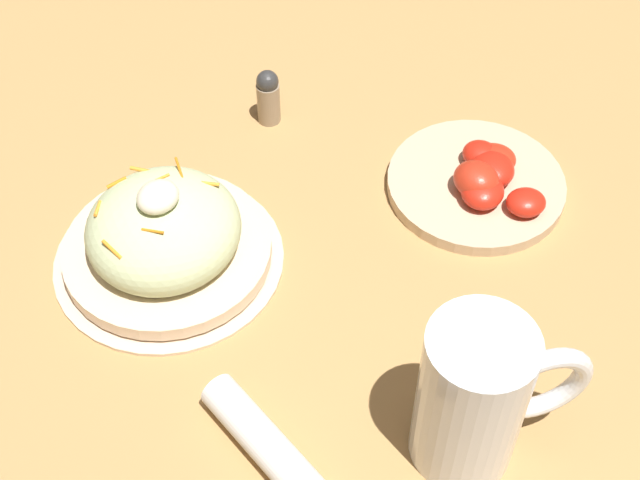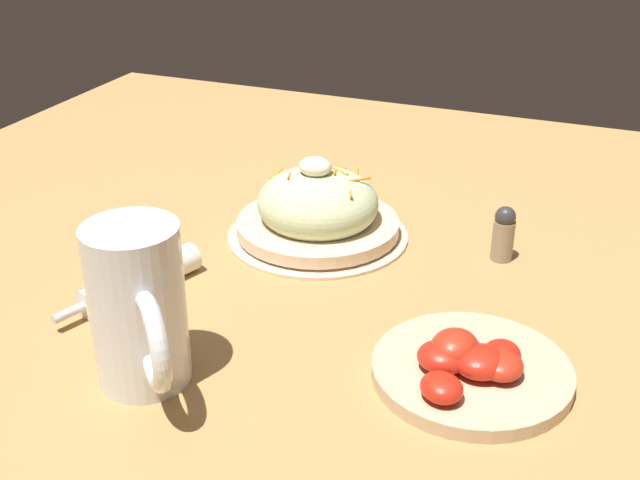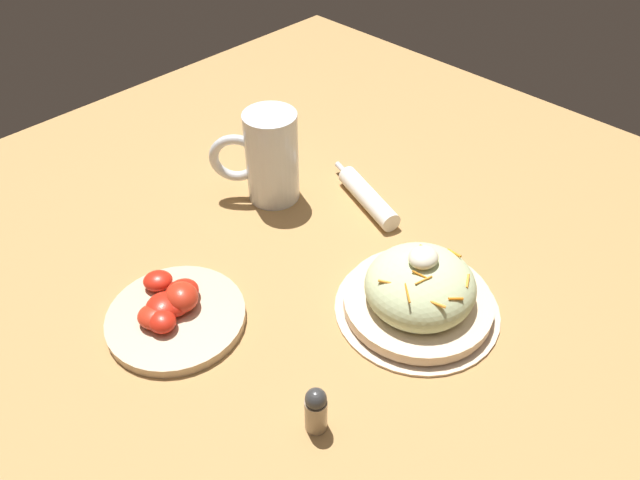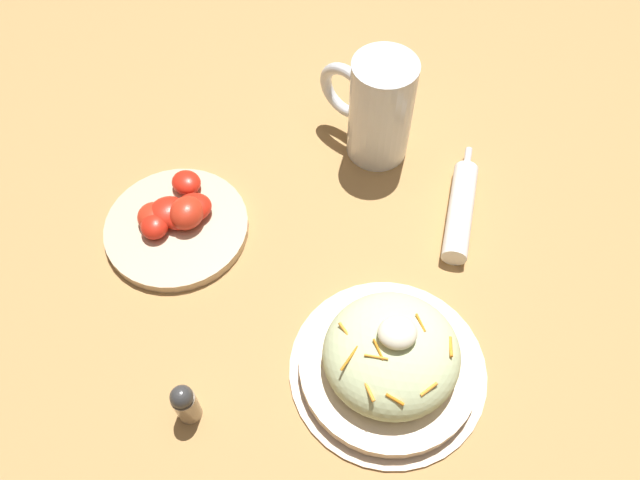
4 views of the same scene
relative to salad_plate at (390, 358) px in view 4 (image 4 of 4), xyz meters
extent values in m
plane|color=#B2844C|center=(-0.05, 0.13, -0.03)|extent=(1.43, 1.43, 0.00)
cylinder|color=beige|center=(0.00, 0.00, -0.03)|extent=(0.23, 0.23, 0.01)
cylinder|color=beige|center=(0.00, 0.00, -0.02)|extent=(0.20, 0.20, 0.02)
ellipsoid|color=beige|center=(0.00, 0.00, 0.01)|extent=(0.15, 0.15, 0.08)
cylinder|color=orange|center=(-0.02, -0.02, 0.05)|extent=(0.02, 0.01, 0.01)
cylinder|color=orange|center=(-0.05, 0.02, 0.04)|extent=(0.01, 0.02, 0.00)
cylinder|color=orange|center=(0.06, -0.01, 0.04)|extent=(0.01, 0.03, 0.01)
cylinder|color=orange|center=(0.03, -0.05, 0.04)|extent=(0.02, 0.01, 0.01)
cylinder|color=orange|center=(-0.01, -0.06, 0.04)|extent=(0.02, 0.01, 0.01)
cylinder|color=orange|center=(-0.02, -0.01, 0.05)|extent=(0.01, 0.02, 0.01)
cylinder|color=orange|center=(0.03, 0.02, 0.05)|extent=(0.01, 0.02, 0.00)
cylinder|color=orange|center=(-0.03, -0.05, 0.04)|extent=(0.01, 0.02, 0.00)
cylinder|color=orange|center=(-0.05, -0.01, 0.05)|extent=(0.02, 0.03, 0.00)
ellipsoid|color=#EFEACC|center=(0.00, 0.00, 0.06)|extent=(0.04, 0.04, 0.02)
cylinder|color=white|center=(0.04, 0.34, 0.04)|extent=(0.09, 0.09, 0.16)
cylinder|color=gold|center=(0.04, 0.34, 0.01)|extent=(0.08, 0.08, 0.10)
cylinder|color=white|center=(0.04, 0.34, 0.07)|extent=(0.08, 0.08, 0.01)
torus|color=white|center=(0.00, 0.38, 0.04)|extent=(0.07, 0.07, 0.09)
cylinder|color=white|center=(0.13, 0.20, -0.02)|extent=(0.08, 0.15, 0.03)
cylinder|color=silver|center=(0.16, 0.29, -0.02)|extent=(0.02, 0.04, 0.01)
cylinder|color=#D1B28E|center=(-0.25, 0.22, -0.03)|extent=(0.19, 0.19, 0.01)
ellipsoid|color=red|center=(-0.23, 0.28, -0.01)|extent=(0.06, 0.06, 0.02)
ellipsoid|color=red|center=(-0.27, 0.21, -0.01)|extent=(0.04, 0.04, 0.03)
ellipsoid|color=red|center=(-0.27, 0.23, -0.01)|extent=(0.06, 0.06, 0.02)
ellipsoid|color=red|center=(-0.26, 0.23, -0.01)|extent=(0.07, 0.07, 0.03)
ellipsoid|color=red|center=(-0.24, 0.22, -0.01)|extent=(0.05, 0.05, 0.02)
ellipsoid|color=red|center=(-0.23, 0.23, 0.00)|extent=(0.06, 0.06, 0.03)
ellipsoid|color=red|center=(-0.22, 0.24, -0.01)|extent=(0.06, 0.05, 0.03)
cylinder|color=gray|center=(-0.23, -0.03, -0.01)|extent=(0.03, 0.03, 0.05)
sphere|color=#333333|center=(-0.23, -0.03, 0.02)|extent=(0.02, 0.02, 0.02)
camera|label=1|loc=(0.42, 0.42, 0.67)|focal=51.34mm
camera|label=2|loc=(-0.35, 0.85, 0.42)|focal=45.53mm
camera|label=3|loc=(-0.49, -0.30, 0.59)|focal=33.71mm
camera|label=4|loc=(-0.11, -0.25, 0.66)|focal=35.07mm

